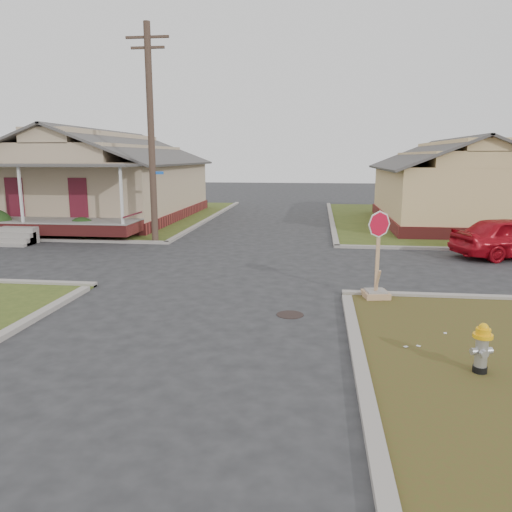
# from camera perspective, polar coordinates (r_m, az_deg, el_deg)

# --- Properties ---
(ground) EXTENTS (120.00, 120.00, 0.00)m
(ground) POSITION_cam_1_polar(r_m,az_deg,el_deg) (12.67, -5.99, -5.64)
(ground) COLOR #252527
(ground) RESTS_ON ground
(verge_far_left) EXTENTS (19.00, 19.00, 0.05)m
(verge_far_left) POSITION_cam_1_polar(r_m,az_deg,el_deg) (33.92, -20.77, 4.39)
(verge_far_left) COLOR #3B4B1A
(verge_far_left) RESTS_ON ground
(curbs) EXTENTS (80.00, 40.00, 0.12)m
(curbs) POSITION_cam_1_polar(r_m,az_deg,el_deg) (17.42, -2.30, -0.89)
(curbs) COLOR gray
(curbs) RESTS_ON ground
(manhole) EXTENTS (0.64, 0.64, 0.01)m
(manhole) POSITION_cam_1_polar(r_m,az_deg,el_deg) (11.89, 3.91, -6.71)
(manhole) COLOR black
(manhole) RESTS_ON ground
(corner_house) EXTENTS (10.10, 15.50, 5.30)m
(corner_house) POSITION_cam_1_polar(r_m,az_deg,el_deg) (31.25, -17.26, 8.23)
(corner_house) COLOR maroon
(corner_house) RESTS_ON ground
(side_house_yellow) EXTENTS (7.60, 11.60, 4.70)m
(side_house_yellow) POSITION_cam_1_polar(r_m,az_deg,el_deg) (29.24, 21.55, 7.60)
(side_house_yellow) COLOR maroon
(side_house_yellow) RESTS_ON ground
(utility_pole) EXTENTS (1.80, 0.28, 9.00)m
(utility_pole) POSITION_cam_1_polar(r_m,az_deg,el_deg) (21.87, -11.91, 13.65)
(utility_pole) COLOR #433227
(utility_pole) RESTS_ON ground
(fire_hydrant) EXTENTS (0.33, 0.33, 0.88)m
(fire_hydrant) POSITION_cam_1_polar(r_m,az_deg,el_deg) (9.40, 24.41, -9.29)
(fire_hydrant) COLOR black
(fire_hydrant) RESTS_ON ground
(stop_sign) EXTENTS (0.65, 0.63, 2.28)m
(stop_sign) POSITION_cam_1_polar(r_m,az_deg,el_deg) (13.37, 13.61, -2.58)
(stop_sign) COLOR tan
(stop_sign) RESTS_ON ground
(hedge_right) EXTENTS (1.31, 1.07, 1.00)m
(hedge_right) POSITION_cam_1_polar(r_m,az_deg,el_deg) (23.81, -19.26, 3.12)
(hedge_right) COLOR #1C3814
(hedge_right) RESTS_ON verge_far_left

